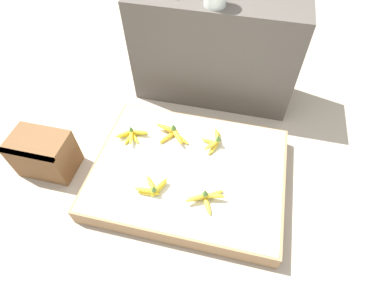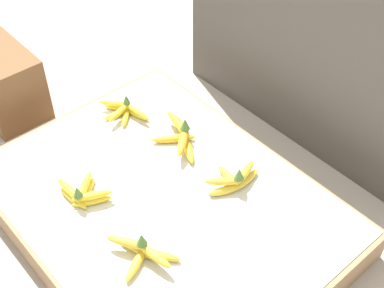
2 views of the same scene
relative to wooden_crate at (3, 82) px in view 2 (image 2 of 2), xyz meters
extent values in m
plane|color=#A89E8E|center=(0.96, 0.12, -0.15)|extent=(10.00, 10.00, 0.00)
cube|color=#997551|center=(0.96, 0.12, -0.08)|extent=(1.23, 0.93, 0.13)
cube|color=silver|center=(0.96, 0.12, -0.02)|extent=(1.20, 0.90, 0.00)
cube|color=#4C4742|center=(0.95, 1.02, 0.26)|extent=(1.22, 0.44, 0.82)
cube|color=brown|center=(0.00, 0.00, 0.00)|extent=(0.37, 0.25, 0.30)
ellipsoid|color=yellow|center=(0.82, -0.08, 0.00)|extent=(0.08, 0.14, 0.03)
ellipsoid|color=yellow|center=(0.77, -0.07, 0.00)|extent=(0.10, 0.13, 0.03)
ellipsoid|color=yellow|center=(0.77, -0.12, 0.00)|extent=(0.14, 0.05, 0.03)
ellipsoid|color=yellow|center=(0.82, -0.08, 0.03)|extent=(0.09, 0.14, 0.03)
ellipsoid|color=yellow|center=(0.77, -0.08, 0.03)|extent=(0.11, 0.13, 0.03)
ellipsoid|color=yellow|center=(0.75, -0.12, 0.03)|extent=(0.14, 0.04, 0.03)
cone|color=#4C7533|center=(0.80, -0.12, 0.06)|extent=(0.03, 0.03, 0.04)
ellipsoid|color=gold|center=(1.08, -0.08, 0.00)|extent=(0.15, 0.07, 0.03)
ellipsoid|color=gold|center=(1.12, -0.12, 0.00)|extent=(0.09, 0.15, 0.03)
ellipsoid|color=gold|center=(1.15, -0.05, 0.00)|extent=(0.14, 0.11, 0.03)
ellipsoid|color=gold|center=(1.06, -0.10, 0.03)|extent=(0.14, 0.10, 0.03)
ellipsoid|color=gold|center=(1.15, -0.07, 0.03)|extent=(0.15, 0.05, 0.03)
cone|color=#4C7533|center=(1.10, -0.08, 0.07)|extent=(0.04, 0.04, 0.05)
ellipsoid|color=yellow|center=(0.48, 0.28, 0.00)|extent=(0.13, 0.09, 0.03)
ellipsoid|color=yellow|center=(0.50, 0.26, 0.00)|extent=(0.04, 0.14, 0.03)
ellipsoid|color=yellow|center=(0.53, 0.27, 0.00)|extent=(0.11, 0.11, 0.03)
ellipsoid|color=yellow|center=(0.55, 0.31, 0.00)|extent=(0.14, 0.06, 0.03)
ellipsoid|color=yellow|center=(0.47, 0.27, 0.02)|extent=(0.12, 0.10, 0.03)
ellipsoid|color=yellow|center=(0.52, 0.25, 0.02)|extent=(0.06, 0.13, 0.03)
ellipsoid|color=yellow|center=(0.56, 0.31, 0.02)|extent=(0.14, 0.04, 0.03)
cone|color=#4C7533|center=(0.51, 0.30, 0.06)|extent=(0.03, 0.03, 0.04)
ellipsoid|color=gold|center=(0.76, 0.39, 0.00)|extent=(0.17, 0.10, 0.03)
ellipsoid|color=gold|center=(0.77, 0.33, 0.00)|extent=(0.12, 0.16, 0.03)
ellipsoid|color=gold|center=(0.84, 0.34, 0.00)|extent=(0.16, 0.11, 0.03)
ellipsoid|color=gold|center=(0.74, 0.38, 0.03)|extent=(0.17, 0.06, 0.03)
ellipsoid|color=gold|center=(0.82, 0.33, 0.03)|extent=(0.13, 0.15, 0.03)
cone|color=#4C7533|center=(0.79, 0.37, 0.07)|extent=(0.04, 0.04, 0.05)
ellipsoid|color=gold|center=(1.10, 0.39, 0.00)|extent=(0.04, 0.13, 0.03)
ellipsoid|color=gold|center=(1.06, 0.35, 0.00)|extent=(0.13, 0.05, 0.03)
ellipsoid|color=gold|center=(1.09, 0.30, 0.00)|extent=(0.08, 0.13, 0.03)
ellipsoid|color=gold|center=(1.09, 0.39, 0.03)|extent=(0.07, 0.13, 0.03)
ellipsoid|color=gold|center=(1.07, 0.30, 0.03)|extent=(0.10, 0.12, 0.03)
cone|color=#4C7533|center=(1.11, 0.34, 0.07)|extent=(0.04, 0.04, 0.05)
camera|label=1|loc=(1.22, -0.93, 1.60)|focal=28.00mm
camera|label=2|loc=(1.94, -0.61, 1.42)|focal=50.00mm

